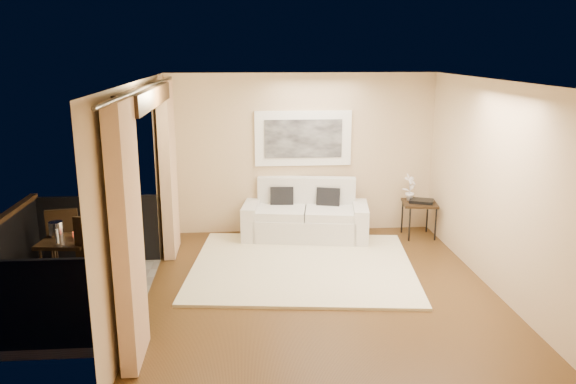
{
  "coord_description": "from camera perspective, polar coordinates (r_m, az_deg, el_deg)",
  "views": [
    {
      "loc": [
        -0.97,
        -6.8,
        3.07
      ],
      "look_at": [
        -0.34,
        1.1,
        1.05
      ],
      "focal_mm": 35.0,
      "sensor_mm": 36.0,
      "label": 1
    }
  ],
  "objects": [
    {
      "name": "glass_a",
      "position": [
        7.62,
        -20.73,
        -4.25
      ],
      "size": [
        0.06,
        0.06,
        0.12
      ],
      "primitive_type": "cylinder",
      "color": "white",
      "rests_on": "bistro_table"
    },
    {
      "name": "tray",
      "position": [
        9.58,
        13.4,
        -0.9
      ],
      "size": [
        0.46,
        0.4,
        0.05
      ],
      "primitive_type": "cube",
      "rotation": [
        0.0,
        0.0,
        -0.39
      ],
      "color": "black",
      "rests_on": "side_table"
    },
    {
      "name": "side_table",
      "position": [
        9.61,
        13.21,
        -1.35
      ],
      "size": [
        0.62,
        0.62,
        0.6
      ],
      "rotation": [
        0.0,
        0.0,
        -0.14
      ],
      "color": "black",
      "rests_on": "floor"
    },
    {
      "name": "floor",
      "position": [
        7.53,
        3.32,
        -9.8
      ],
      "size": [
        5.0,
        5.0,
        0.0
      ],
      "primitive_type": "plane",
      "color": "#503517",
      "rests_on": "ground"
    },
    {
      "name": "artwork",
      "position": [
        9.43,
        1.55,
        5.46
      ],
      "size": [
        1.62,
        0.07,
        0.92
      ],
      "color": "white",
      "rests_on": "room_shell"
    },
    {
      "name": "candle",
      "position": [
        7.8,
        -20.82,
        -4.04
      ],
      "size": [
        0.06,
        0.06,
        0.07
      ],
      "primitive_type": "cylinder",
      "color": "red",
      "rests_on": "bistro_table"
    },
    {
      "name": "vase",
      "position": [
        7.62,
        -22.42,
        -4.18
      ],
      "size": [
        0.04,
        0.04,
        0.18
      ],
      "primitive_type": "cylinder",
      "color": "silver",
      "rests_on": "bistro_table"
    },
    {
      "name": "bistro_table",
      "position": [
        7.77,
        -21.6,
        -5.08
      ],
      "size": [
        0.66,
        0.66,
        0.71
      ],
      "rotation": [
        0.0,
        0.0,
        -0.11
      ],
      "color": "black",
      "rests_on": "balcony"
    },
    {
      "name": "sofa",
      "position": [
        9.36,
        1.8,
        -2.63
      ],
      "size": [
        2.14,
        1.17,
        0.98
      ],
      "rotation": [
        0.0,
        0.0,
        -0.15
      ],
      "color": "silver",
      "rests_on": "floor"
    },
    {
      "name": "ice_bucket",
      "position": [
        7.88,
        -22.49,
        -3.5
      ],
      "size": [
        0.18,
        0.18,
        0.2
      ],
      "primitive_type": "cylinder",
      "color": "silver",
      "rests_on": "bistro_table"
    },
    {
      "name": "balcony_chair_near",
      "position": [
        7.32,
        -19.51,
        -6.03
      ],
      "size": [
        0.57,
        0.58,
        1.08
      ],
      "rotation": [
        0.0,
        0.0,
        -0.27
      ],
      "color": "black",
      "rests_on": "balcony"
    },
    {
      "name": "room_shell",
      "position": [
        6.92,
        -14.36,
        9.31
      ],
      "size": [
        5.0,
        6.4,
        5.0
      ],
      "color": "white",
      "rests_on": "ground"
    },
    {
      "name": "orchid",
      "position": [
        9.6,
        12.27,
        0.47
      ],
      "size": [
        0.29,
        0.28,
        0.46
      ],
      "primitive_type": "imported",
      "rotation": [
        0.0,
        0.0,
        0.65
      ],
      "color": "white",
      "rests_on": "side_table"
    },
    {
      "name": "balcony",
      "position": [
        7.75,
        -21.97,
        -8.71
      ],
      "size": [
        1.81,
        2.6,
        1.17
      ],
      "color": "#605B56",
      "rests_on": "ground"
    },
    {
      "name": "rug",
      "position": [
        8.21,
        1.46,
        -7.5
      ],
      "size": [
        3.45,
        3.09,
        0.04
      ],
      "primitive_type": "cube",
      "rotation": [
        0.0,
        0.0,
        -0.11
      ],
      "color": "beige",
      "rests_on": "floor"
    },
    {
      "name": "balcony_chair_far",
      "position": [
        8.38,
        -21.76,
        -4.18
      ],
      "size": [
        0.48,
        0.48,
        0.97
      ],
      "rotation": [
        0.0,
        0.0,
        3.3
      ],
      "color": "black",
      "rests_on": "balcony"
    },
    {
      "name": "curtains",
      "position": [
        7.11,
        -13.62,
        -0.23
      ],
      "size": [
        0.16,
        4.8,
        2.64
      ],
      "color": "#D9AD85",
      "rests_on": "ground"
    },
    {
      "name": "glass_b",
      "position": [
        7.71,
        -20.64,
        -4.04
      ],
      "size": [
        0.06,
        0.06,
        0.12
      ],
      "primitive_type": "cylinder",
      "color": "silver",
      "rests_on": "bistro_table"
    }
  ]
}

